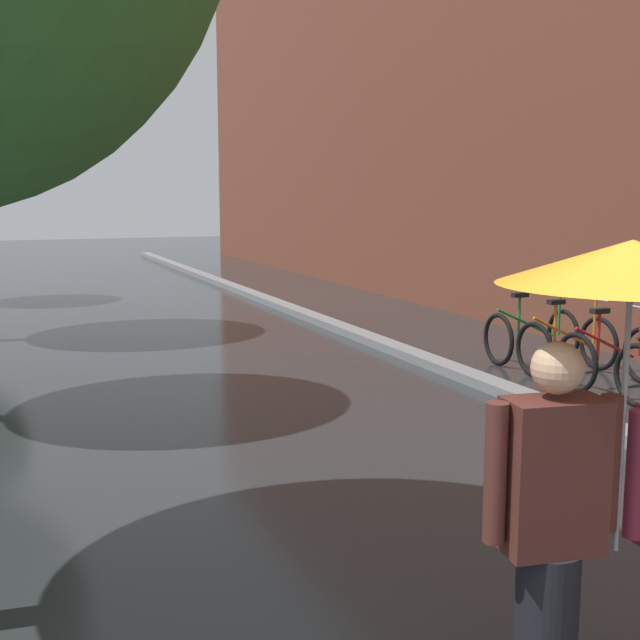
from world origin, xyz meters
The scene contains 5 objects.
kerb_strip centered at (3.20, 10.00, 0.06)m, with size 0.30×36.00×0.12m, color slate.
parked_bicycle_3 centered at (4.53, 5.53, 0.38)m, with size 1.09×0.72×0.96m.
parked_bicycle_4 centered at (4.56, 6.35, 0.38)m, with size 1.10×0.73×0.96m.
parked_bicycle_5 centered at (4.57, 7.09, 0.38)m, with size 1.11×0.74×0.96m.
couple_under_umbrella centered at (0.19, 0.62, 1.36)m, with size 1.21×1.07×2.09m.
Camera 1 is at (-2.18, -1.90, 2.28)m, focal length 46.14 mm.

